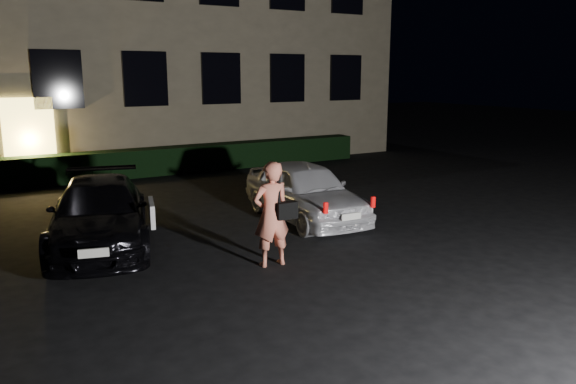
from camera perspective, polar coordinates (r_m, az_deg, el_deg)
ground at (r=9.23m, az=6.71°, el=-8.31°), size 80.00×80.00×0.00m
hedge at (r=18.36m, az=-13.48°, el=3.02°), size 15.00×0.70×0.85m
sedan at (r=11.08m, az=-18.59°, el=-2.08°), size 2.74×4.54×1.23m
hatch at (r=12.37m, az=1.73°, el=0.13°), size 1.78×3.89×1.30m
man at (r=9.35m, az=-1.66°, el=-2.24°), size 0.73×0.45×1.78m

